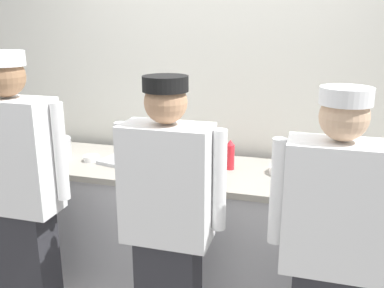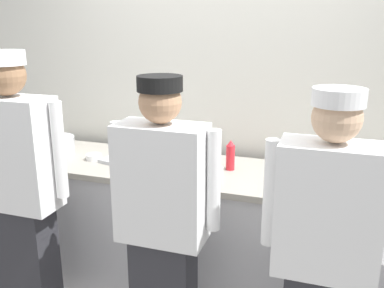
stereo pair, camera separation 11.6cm
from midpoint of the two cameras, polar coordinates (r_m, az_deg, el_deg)
The scene contains 14 objects.
wall_back at distance 3.16m, azimuth 5.26°, elevation 6.32°, with size 4.71×0.10×2.69m.
prep_counter at distance 3.00m, azimuth 2.65°, elevation -11.86°, with size 3.00×0.69×0.94m.
chef_near_left at distance 2.69m, azimuth -21.00°, elevation -5.74°, with size 0.62×0.24×1.73m.
chef_center at distance 2.26m, azimuth -2.45°, elevation -10.39°, with size 0.59×0.24×1.63m.
chef_far_right at distance 2.10m, azimuth 18.80°, elevation -13.70°, with size 0.59×0.24×1.62m.
plate_stack_rear at distance 2.78m, azimuth 13.69°, elevation -3.61°, with size 0.22×0.22×0.05m.
mixing_bowl_steel at distance 3.23m, azimuth -17.06°, elevation -0.30°, with size 0.30×0.30×0.13m, color #B7BABF.
sheet_tray at distance 2.98m, azimuth -6.45°, elevation -2.13°, with size 0.41×0.32×0.02m, color #B7BABF.
squeeze_bottle_primary at distance 2.79m, azimuth 6.35°, elevation -1.57°, with size 0.06×0.06×0.20m.
ramekin_green_sauce at distance 3.07m, azimuth -11.96°, elevation -1.68°, with size 0.11×0.11×0.04m.
ramekin_red_sauce at distance 2.71m, azimuth 4.52°, elevation -3.62°, with size 0.09×0.09×0.05m.
ramekin_yellow_sauce at distance 2.63m, azimuth 17.55°, elevation -5.13°, with size 0.09×0.09×0.04m.
ramekin_orange_sauce at distance 2.68m, azimuth 21.46°, elevation -5.07°, with size 0.08×0.08×0.04m.
chefs_knife at distance 2.96m, azimuth 1.71°, elevation -2.32°, with size 0.28×0.03×0.02m.
Camera 2 is at (0.77, -2.17, 1.87)m, focal length 39.86 mm.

